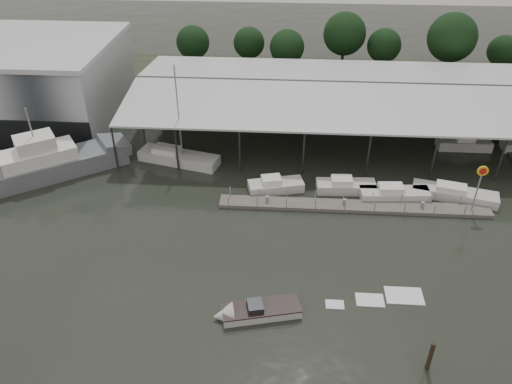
# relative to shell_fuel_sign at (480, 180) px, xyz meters

# --- Properties ---
(ground) EXTENTS (200.00, 200.00, 0.00)m
(ground) POSITION_rel_shell_fuel_sign_xyz_m (-27.00, -9.99, -3.93)
(ground) COLOR #242821
(ground) RESTS_ON ground
(land_strip_far) EXTENTS (140.00, 30.00, 0.30)m
(land_strip_far) POSITION_rel_shell_fuel_sign_xyz_m (-27.00, 32.01, -3.83)
(land_strip_far) COLOR #3E4232
(land_strip_far) RESTS_ON ground
(storage_warehouse) EXTENTS (24.50, 20.50, 10.50)m
(storage_warehouse) POSITION_rel_shell_fuel_sign_xyz_m (-55.00, 19.95, 1.36)
(storage_warehouse) COLOR #AFB3BA
(storage_warehouse) RESTS_ON ground
(covered_boat_shed) EXTENTS (58.24, 24.00, 6.96)m
(covered_boat_shed) POSITION_rel_shell_fuel_sign_xyz_m (-10.00, 18.01, 2.20)
(covered_boat_shed) COLOR silver
(covered_boat_shed) RESTS_ON ground
(floating_dock) EXTENTS (28.00, 2.00, 1.40)m
(floating_dock) POSITION_rel_shell_fuel_sign_xyz_m (-12.00, 0.01, -3.72)
(floating_dock) COLOR slate
(floating_dock) RESTS_ON ground
(shell_fuel_sign) EXTENTS (1.10, 0.18, 5.55)m
(shell_fuel_sign) POSITION_rel_shell_fuel_sign_xyz_m (0.00, 0.00, 0.00)
(shell_fuel_sign) COLOR gray
(shell_fuel_sign) RESTS_ON ground
(grey_trawler) EXTENTS (16.77, 13.50, 8.84)m
(grey_trawler) POSITION_rel_shell_fuel_sign_xyz_m (-45.86, 4.42, -2.35)
(grey_trawler) COLOR slate
(grey_trawler) RESTS_ON ground
(white_sailboat) EXTENTS (10.08, 5.02, 12.33)m
(white_sailboat) POSITION_rel_shell_fuel_sign_xyz_m (-32.14, 8.18, -3.28)
(white_sailboat) COLOR silver
(white_sailboat) RESTS_ON ground
(speedboat_underway) EXTENTS (17.69, 5.91, 2.00)m
(speedboat_underway) POSITION_rel_shell_fuel_sign_xyz_m (-21.30, -15.38, -3.53)
(speedboat_underway) COLOR silver
(speedboat_underway) RESTS_ON ground
(moored_cruiser_0) EXTENTS (6.31, 3.58, 1.70)m
(moored_cruiser_0) POSITION_rel_shell_fuel_sign_xyz_m (-20.27, 2.83, -3.31)
(moored_cruiser_0) COLOR silver
(moored_cruiser_0) RESTS_ON ground
(moored_cruiser_1) EXTENTS (6.50, 2.50, 1.70)m
(moored_cruiser_1) POSITION_rel_shell_fuel_sign_xyz_m (-12.63, 3.24, -3.31)
(moored_cruiser_1) COLOR silver
(moored_cruiser_1) RESTS_ON ground
(moored_cruiser_2) EXTENTS (7.45, 2.67, 1.70)m
(moored_cruiser_2) POSITION_rel_shell_fuel_sign_xyz_m (-7.56, 2.05, -3.31)
(moored_cruiser_2) COLOR silver
(moored_cruiser_2) RESTS_ON ground
(moored_cruiser_3) EXTENTS (9.00, 4.36, 1.70)m
(moored_cruiser_3) POSITION_rel_shell_fuel_sign_xyz_m (-1.16, 2.55, -3.31)
(moored_cruiser_3) COLOR silver
(moored_cruiser_3) RESTS_ON ground
(horizon_tree_line) EXTENTS (67.37, 10.26, 11.25)m
(horizon_tree_line) POSITION_rel_shell_fuel_sign_xyz_m (-3.51, 37.58, 2.14)
(horizon_tree_line) COLOR #312115
(horizon_tree_line) RESTS_ON ground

